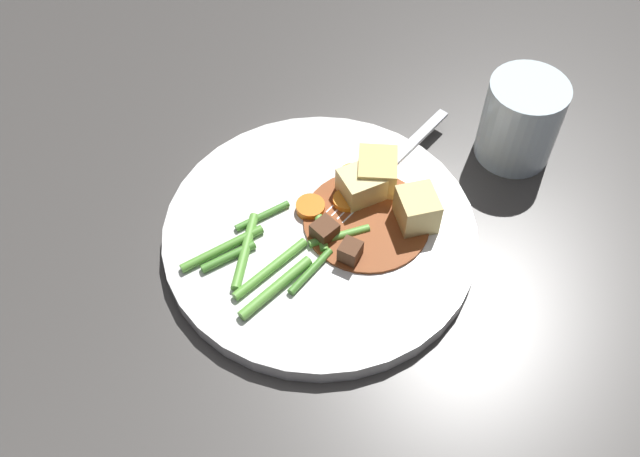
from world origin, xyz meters
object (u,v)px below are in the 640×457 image
(potato_chunk_0, at_px, (417,210))
(fork, at_px, (388,166))
(carrot_slice_1, at_px, (311,207))
(carrot_slice_3, at_px, (416,200))
(dinner_plate, at_px, (320,234))
(water_glass, at_px, (520,120))
(carrot_slice_0, at_px, (353,179))
(potato_chunk_2, at_px, (377,172))
(meat_chunk_1, at_px, (350,252))
(potato_chunk_1, at_px, (362,185))
(meat_chunk_0, at_px, (328,230))
(carrot_slice_2, at_px, (346,201))

(potato_chunk_0, relative_size, fork, 0.22)
(carrot_slice_1, distance_m, carrot_slice_3, 0.10)
(dinner_plate, bearing_deg, fork, 25.49)
(carrot_slice_3, relative_size, fork, 0.19)
(carrot_slice_1, relative_size, water_glass, 0.31)
(carrot_slice_0, relative_size, potato_chunk_2, 0.67)
(meat_chunk_1, xyz_separation_m, water_glass, (0.21, 0.07, 0.02))
(carrot_slice_0, bearing_deg, potato_chunk_1, -83.74)
(fork, bearing_deg, potato_chunk_2, -144.34)
(meat_chunk_0, bearing_deg, carrot_slice_1, 94.20)
(potato_chunk_0, bearing_deg, carrot_slice_2, 139.18)
(potato_chunk_1, height_order, fork, potato_chunk_1)
(dinner_plate, bearing_deg, carrot_slice_3, -4.52)
(carrot_slice_3, xyz_separation_m, meat_chunk_1, (-0.08, -0.03, 0.01))
(carrot_slice_2, bearing_deg, potato_chunk_0, -40.82)
(meat_chunk_1, distance_m, fork, 0.11)
(dinner_plate, xyz_separation_m, meat_chunk_1, (0.01, -0.04, 0.02))
(potato_chunk_0, distance_m, potato_chunk_1, 0.06)
(potato_chunk_1, xyz_separation_m, meat_chunk_1, (-0.04, -0.06, -0.00))
(dinner_plate, relative_size, carrot_slice_3, 8.94)
(dinner_plate, xyz_separation_m, meat_chunk_0, (0.00, -0.01, 0.02))
(meat_chunk_0, relative_size, water_glass, 0.24)
(potato_chunk_1, distance_m, meat_chunk_0, 0.06)
(potato_chunk_1, relative_size, fork, 0.23)
(fork, relative_size, water_glass, 1.91)
(dinner_plate, distance_m, meat_chunk_1, 0.05)
(dinner_plate, bearing_deg, meat_chunk_1, -74.36)
(potato_chunk_0, bearing_deg, potato_chunk_2, 104.04)
(meat_chunk_0, bearing_deg, potato_chunk_1, 33.52)
(carrot_slice_0, relative_size, meat_chunk_1, 1.37)
(carrot_slice_2, xyz_separation_m, meat_chunk_0, (-0.03, -0.03, 0.00))
(potato_chunk_2, relative_size, fork, 0.25)
(carrot_slice_1, relative_size, meat_chunk_0, 1.31)
(meat_chunk_1, bearing_deg, carrot_slice_3, 22.21)
(potato_chunk_0, distance_m, meat_chunk_0, 0.08)
(dinner_plate, xyz_separation_m, potato_chunk_0, (0.08, -0.03, 0.03))
(carrot_slice_3, xyz_separation_m, water_glass, (0.13, 0.03, 0.02))
(potato_chunk_1, distance_m, potato_chunk_2, 0.02)
(potato_chunk_2, bearing_deg, meat_chunk_0, -149.64)
(fork, xyz_separation_m, water_glass, (0.13, -0.02, 0.02))
(potato_chunk_0, relative_size, potato_chunk_2, 0.87)
(potato_chunk_2, relative_size, meat_chunk_0, 2.02)
(water_glass, bearing_deg, carrot_slice_0, 176.74)
(potato_chunk_2, bearing_deg, potato_chunk_1, -158.49)
(dinner_plate, bearing_deg, carrot_slice_0, 37.16)
(carrot_slice_0, distance_m, water_glass, 0.17)
(carrot_slice_2, distance_m, meat_chunk_1, 0.06)
(carrot_slice_1, height_order, water_glass, water_glass)
(dinner_plate, xyz_separation_m, potato_chunk_2, (0.07, 0.03, 0.02))
(meat_chunk_1, distance_m, water_glass, 0.22)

